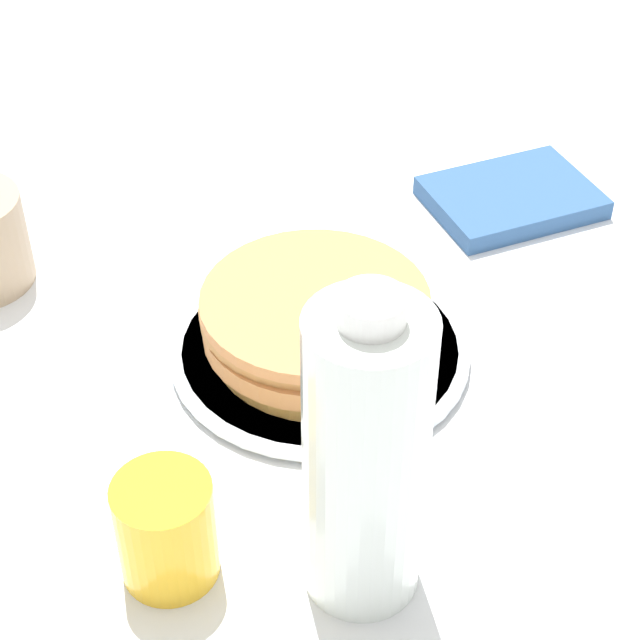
# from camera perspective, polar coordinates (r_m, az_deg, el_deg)

# --- Properties ---
(ground_plane) EXTENTS (4.00, 4.00, 0.00)m
(ground_plane) POSITION_cam_1_polar(r_m,az_deg,el_deg) (0.93, 0.24, -1.03)
(ground_plane) COLOR white
(plate) EXTENTS (0.25, 0.25, 0.01)m
(plate) POSITION_cam_1_polar(r_m,az_deg,el_deg) (0.91, -0.00, -1.59)
(plate) COLOR silver
(plate) RESTS_ON ground_plane
(pancake_stack) EXTENTS (0.20, 0.20, 0.05)m
(pancake_stack) POSITION_cam_1_polar(r_m,az_deg,el_deg) (0.89, -0.11, -0.04)
(pancake_stack) COLOR #BD8B44
(pancake_stack) RESTS_ON plate
(juice_glass) EXTENTS (0.07, 0.07, 0.08)m
(juice_glass) POSITION_cam_1_polar(r_m,az_deg,el_deg) (0.74, -8.20, -11.02)
(juice_glass) COLOR yellow
(juice_glass) RESTS_ON ground_plane
(water_bottle_mid) EXTENTS (0.08, 0.08, 0.25)m
(water_bottle_mid) POSITION_cam_1_polar(r_m,az_deg,el_deg) (0.67, 2.44, -7.44)
(water_bottle_mid) COLOR silver
(water_bottle_mid) RESTS_ON ground_plane
(napkin) EXTENTS (0.19, 0.16, 0.02)m
(napkin) POSITION_cam_1_polar(r_m,az_deg,el_deg) (1.10, 10.17, 6.44)
(napkin) COLOR #33598C
(napkin) RESTS_ON ground_plane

